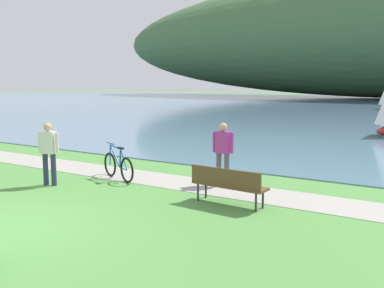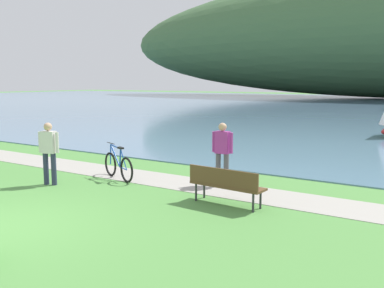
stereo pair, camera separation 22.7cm
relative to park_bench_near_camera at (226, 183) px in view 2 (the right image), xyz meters
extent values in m
cube|color=#A39E93|center=(-2.98, 1.25, -0.52)|extent=(60.00, 1.50, 0.01)
cube|color=brown|center=(0.01, 0.08, -0.07)|extent=(1.83, 0.60, 0.05)
cube|color=brown|center=(-0.01, -0.13, 0.15)|extent=(1.80, 0.16, 0.40)
cylinder|color=#2D2D33|center=(-0.75, 0.30, -0.30)|extent=(0.05, 0.05, 0.45)
cylinder|color=#2D2D33|center=(0.78, 0.19, -0.30)|extent=(0.05, 0.05, 0.45)
cylinder|color=#2D2D33|center=(-0.77, -0.04, -0.30)|extent=(0.05, 0.05, 0.45)
cylinder|color=#2D2D33|center=(0.76, -0.14, -0.30)|extent=(0.05, 0.05, 0.45)
torus|color=black|center=(-4.37, 0.86, -0.16)|extent=(0.69, 0.32, 0.72)
torus|color=black|center=(-3.39, 0.48, -0.16)|extent=(0.69, 0.32, 0.72)
cylinder|color=#1E4CB2|center=(-4.05, 0.74, 0.15)|extent=(0.58, 0.26, 0.61)
cylinder|color=#1E4CB2|center=(-4.02, 0.72, 0.41)|extent=(0.63, 0.28, 0.09)
cylinder|color=#1E4CB2|center=(-3.75, 0.62, 0.12)|extent=(0.13, 0.09, 0.54)
cylinder|color=#1E4CB2|center=(-3.59, 0.56, -0.15)|extent=(0.41, 0.18, 0.05)
cylinder|color=#1E4CB2|center=(-3.55, 0.54, 0.11)|extent=(0.35, 0.16, 0.56)
cylinder|color=#1E4CB2|center=(-4.34, 0.85, 0.14)|extent=(0.09, 0.07, 0.60)
cube|color=black|center=(-3.71, 0.60, 0.42)|extent=(0.26, 0.18, 0.05)
cylinder|color=black|center=(-4.32, 0.84, 0.48)|extent=(0.46, 0.20, 0.02)
cylinder|color=#4C4C51|center=(-1.13, 1.66, -0.08)|extent=(0.14, 0.14, 0.88)
cylinder|color=#4C4C51|center=(-0.89, 1.68, -0.08)|extent=(0.14, 0.14, 0.88)
cube|color=#9E338C|center=(-1.01, 1.67, 0.66)|extent=(0.39, 0.24, 0.60)
sphere|color=tan|center=(-1.01, 1.67, 1.08)|extent=(0.22, 0.22, 0.22)
cylinder|color=#9E338C|center=(-1.27, 1.66, 0.66)|extent=(0.09, 0.09, 0.56)
cylinder|color=#9E338C|center=(-0.75, 1.68, 0.66)|extent=(0.09, 0.09, 0.56)
cylinder|color=#282D47|center=(-5.11, -0.88, -0.08)|extent=(0.14, 0.14, 0.88)
cylinder|color=#282D47|center=(-4.88, -0.81, -0.08)|extent=(0.14, 0.14, 0.88)
cube|color=silver|center=(-4.99, -0.84, 0.66)|extent=(0.43, 0.33, 0.60)
sphere|color=tan|center=(-4.99, -0.84, 1.08)|extent=(0.22, 0.22, 0.22)
cylinder|color=silver|center=(-5.24, -0.93, 0.66)|extent=(0.09, 0.09, 0.56)
cylinder|color=silver|center=(-4.74, -0.76, 0.66)|extent=(0.09, 0.09, 0.56)
camera|label=1|loc=(4.34, -8.54, 2.29)|focal=40.26mm
camera|label=2|loc=(4.53, -8.42, 2.29)|focal=40.26mm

